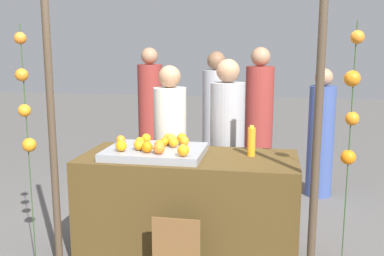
{
  "coord_description": "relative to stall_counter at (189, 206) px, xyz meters",
  "views": [
    {
      "loc": [
        0.65,
        -3.39,
        1.72
      ],
      "look_at": [
        0.0,
        0.15,
        1.05
      ],
      "focal_mm": 41.41,
      "sensor_mm": 36.0,
      "label": 1
    }
  ],
  "objects": [
    {
      "name": "vendor_right",
      "position": [
        0.24,
        0.69,
        0.32
      ],
      "size": [
        0.32,
        0.32,
        1.6
      ],
      "color": "#99999E",
      "rests_on": "ground_plane"
    },
    {
      "name": "orange_3",
      "position": [
        -0.59,
        0.05,
        0.52
      ],
      "size": [
        0.08,
        0.08,
        0.08
      ],
      "primitive_type": "sphere",
      "color": "orange",
      "rests_on": "orange_tray"
    },
    {
      "name": "orange_12",
      "position": [
        -0.21,
        0.05,
        0.52
      ],
      "size": [
        0.07,
        0.07,
        0.07
      ],
      "primitive_type": "sphere",
      "color": "orange",
      "rests_on": "orange_tray"
    },
    {
      "name": "orange_11",
      "position": [
        -0.37,
        -0.13,
        0.53
      ],
      "size": [
        0.09,
        0.09,
        0.09
      ],
      "primitive_type": "sphere",
      "color": "orange",
      "rests_on": "orange_tray"
    },
    {
      "name": "orange_1",
      "position": [
        -0.13,
        0.02,
        0.53
      ],
      "size": [
        0.08,
        0.08,
        0.08
      ],
      "primitive_type": "sphere",
      "color": "orange",
      "rests_on": "orange_tray"
    },
    {
      "name": "crowd_person_3",
      "position": [
        -0.03,
        1.96,
        0.35
      ],
      "size": [
        0.33,
        0.33,
        1.66
      ],
      "color": "#99999E",
      "rests_on": "ground_plane"
    },
    {
      "name": "vendor_left",
      "position": [
        -0.3,
        0.65,
        0.29
      ],
      "size": [
        0.31,
        0.31,
        1.54
      ],
      "color": "beige",
      "rests_on": "ground_plane"
    },
    {
      "name": "canopy_post_right",
      "position": [
        0.95,
        -0.42,
        0.62
      ],
      "size": [
        0.06,
        0.06,
        2.1
      ],
      "primitive_type": "cylinder",
      "color": "#473828",
      "rests_on": "ground_plane"
    },
    {
      "name": "orange_5",
      "position": [
        -0.5,
        -0.19,
        0.53
      ],
      "size": [
        0.09,
        0.09,
        0.09
      ],
      "primitive_type": "sphere",
      "color": "orange",
      "rests_on": "orange_tray"
    },
    {
      "name": "orange_14",
      "position": [
        -0.29,
        -0.19,
        0.53
      ],
      "size": [
        0.09,
        0.09,
        0.09
      ],
      "primitive_type": "sphere",
      "color": "orange",
      "rests_on": "orange_tray"
    },
    {
      "name": "crowd_person_0",
      "position": [
        1.21,
        1.76,
        0.26
      ],
      "size": [
        0.3,
        0.3,
        1.48
      ],
      "color": "#384C8C",
      "rests_on": "ground_plane"
    },
    {
      "name": "orange_10",
      "position": [
        -0.17,
        0.12,
        0.53
      ],
      "size": [
        0.09,
        0.09,
        0.09
      ],
      "primitive_type": "sphere",
      "color": "orange",
      "rests_on": "orange_tray"
    },
    {
      "name": "crowd_person_1",
      "position": [
        -1.03,
        2.55,
        0.37
      ],
      "size": [
        0.34,
        0.34,
        1.7
      ],
      "color": "maroon",
      "rests_on": "ground_plane"
    },
    {
      "name": "orange_0",
      "position": [
        -0.39,
        0.14,
        0.53
      ],
      "size": [
        0.08,
        0.08,
        0.08
      ],
      "primitive_type": "sphere",
      "color": "orange",
      "rests_on": "orange_tray"
    },
    {
      "name": "canopy_post_left",
      "position": [
        -0.95,
        -0.42,
        0.62
      ],
      "size": [
        0.06,
        0.06,
        2.1
      ],
      "primitive_type": "cylinder",
      "color": "#473828",
      "rests_on": "ground_plane"
    },
    {
      "name": "stall_counter",
      "position": [
        0.0,
        0.0,
        0.0
      ],
      "size": [
        1.73,
        0.77,
        0.85
      ],
      "primitive_type": "cube",
      "color": "#4C3819",
      "rests_on": "ground_plane"
    },
    {
      "name": "juice_bottle",
      "position": [
        0.49,
        0.09,
        0.54
      ],
      "size": [
        0.06,
        0.06,
        0.25
      ],
      "color": "orange",
      "rests_on": "stall_counter"
    },
    {
      "name": "crowd_person_2",
      "position": [
        0.49,
        2.06,
        0.37
      ],
      "size": [
        0.34,
        0.34,
        1.71
      ],
      "color": "maroon",
      "rests_on": "ground_plane"
    },
    {
      "name": "chalkboard_sign",
      "position": [
        0.02,
        -0.58,
        -0.15
      ],
      "size": [
        0.34,
        0.03,
        0.57
      ],
      "color": "brown",
      "rests_on": "ground_plane"
    },
    {
      "name": "garland_strand_left",
      "position": [
        -1.12,
        -0.47,
        0.89
      ],
      "size": [
        0.11,
        0.11,
        1.87
      ],
      "color": "#2D4C23",
      "rests_on": "ground_plane"
    },
    {
      "name": "orange_7",
      "position": [
        -0.1,
        0.2,
        0.53
      ],
      "size": [
        0.08,
        0.08,
        0.08
      ],
      "primitive_type": "sphere",
      "color": "orange",
      "rests_on": "orange_tray"
    },
    {
      "name": "orange_2",
      "position": [
        -0.22,
        -0.09,
        0.53
      ],
      "size": [
        0.08,
        0.08,
        0.08
      ],
      "primitive_type": "sphere",
      "color": "orange",
      "rests_on": "orange_tray"
    },
    {
      "name": "orange_13",
      "position": [
        -0.19,
        -0.22,
        0.53
      ],
      "size": [
        0.09,
        0.09,
        0.09
      ],
      "primitive_type": "sphere",
      "color": "orange",
      "rests_on": "orange_tray"
    },
    {
      "name": "orange_6",
      "position": [
        -0.41,
        0.02,
        0.52
      ],
      "size": [
        0.07,
        0.07,
        0.07
      ],
      "primitive_type": "sphere",
      "color": "orange",
      "rests_on": "orange_tray"
    },
    {
      "name": "orange_4",
      "position": [
        0.01,
        -0.26,
        0.53
      ],
      "size": [
        0.09,
        0.09,
        0.09
      ],
      "primitive_type": "sphere",
      "color": "orange",
      "rests_on": "orange_tray"
    },
    {
      "name": "orange_8",
      "position": [
        -0.06,
        0.1,
        0.53
      ],
      "size": [
        0.08,
        0.08,
        0.08
      ],
      "primitive_type": "sphere",
      "color": "orange",
      "rests_on": "orange_tray"
    },
    {
      "name": "garland_strand_right",
      "position": [
        1.15,
        -0.44,
        0.92
      ],
      "size": [
        0.11,
        0.11,
        1.87
      ],
      "color": "#2D4C23",
      "rests_on": "ground_plane"
    },
    {
      "name": "ground_plane",
      "position": [
        0.0,
        0.0,
        -0.43
      ],
      "size": [
        24.0,
        24.0,
        0.0
      ],
      "primitive_type": "plane",
      "color": "#565451"
    },
    {
      "name": "orange_9",
      "position": [
        -0.22,
        0.2,
        0.52
      ],
      "size": [
        0.08,
        0.08,
        0.08
      ],
      "primitive_type": "sphere",
      "color": "orange",
      "rests_on": "orange_tray"
    },
    {
      "name": "orange_tray",
      "position": [
        -0.27,
        -0.04,
        0.46
      ],
      "size": [
        0.78,
        0.59,
        0.06
      ],
      "primitive_type": "cube",
      "color": "gray",
      "rests_on": "stall_counter"
    }
  ]
}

